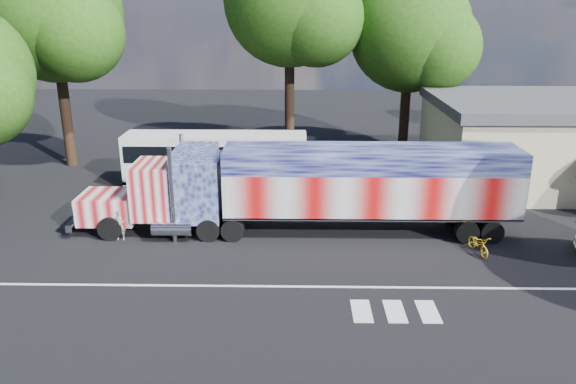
{
  "coord_description": "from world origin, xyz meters",
  "views": [
    {
      "loc": [
        0.46,
        -22.66,
        10.53
      ],
      "look_at": [
        0.0,
        3.0,
        1.9
      ],
      "focal_mm": 35.0,
      "sensor_mm": 36.0,
      "label": 1
    }
  ],
  "objects_px": {
    "semi_truck": "(315,186)",
    "tree_nw_a": "(55,14)",
    "tree_ne_a": "(412,32)",
    "coach_bus": "(216,159)",
    "woman": "(120,225)",
    "bicycle": "(478,244)",
    "tree_n_mid": "(292,1)"
  },
  "relations": [
    {
      "from": "bicycle",
      "to": "tree_ne_a",
      "type": "bearing_deg",
      "value": 78.59
    },
    {
      "from": "tree_n_mid",
      "to": "tree_ne_a",
      "type": "bearing_deg",
      "value": -0.33
    },
    {
      "from": "woman",
      "to": "tree_nw_a",
      "type": "height_order",
      "value": "tree_nw_a"
    },
    {
      "from": "tree_n_mid",
      "to": "coach_bus",
      "type": "bearing_deg",
      "value": -118.73
    },
    {
      "from": "semi_truck",
      "to": "bicycle",
      "type": "distance_m",
      "value": 7.8
    },
    {
      "from": "woman",
      "to": "bicycle",
      "type": "bearing_deg",
      "value": -11.19
    },
    {
      "from": "semi_truck",
      "to": "coach_bus",
      "type": "bearing_deg",
      "value": 127.95
    },
    {
      "from": "semi_truck",
      "to": "coach_bus",
      "type": "xyz_separation_m",
      "value": [
        -5.77,
        7.39,
        -0.68
      ]
    },
    {
      "from": "woman",
      "to": "tree_n_mid",
      "type": "xyz_separation_m",
      "value": [
        7.83,
        16.66,
        9.99
      ]
    },
    {
      "from": "tree_ne_a",
      "to": "tree_nw_a",
      "type": "relative_size",
      "value": 0.9
    },
    {
      "from": "tree_n_mid",
      "to": "semi_truck",
      "type": "bearing_deg",
      "value": -85.26
    },
    {
      "from": "woman",
      "to": "bicycle",
      "type": "distance_m",
      "value": 16.36
    },
    {
      "from": "coach_bus",
      "to": "semi_truck",
      "type": "bearing_deg",
      "value": -52.05
    },
    {
      "from": "tree_ne_a",
      "to": "coach_bus",
      "type": "bearing_deg",
      "value": -147.8
    },
    {
      "from": "woman",
      "to": "tree_nw_a",
      "type": "distance_m",
      "value": 17.22
    },
    {
      "from": "bicycle",
      "to": "tree_ne_a",
      "type": "xyz_separation_m",
      "value": [
        -0.08,
        17.86,
        8.2
      ]
    },
    {
      "from": "tree_nw_a",
      "to": "woman",
      "type": "bearing_deg",
      "value": -60.86
    },
    {
      "from": "semi_truck",
      "to": "tree_n_mid",
      "type": "bearing_deg",
      "value": 94.74
    },
    {
      "from": "coach_bus",
      "to": "tree_ne_a",
      "type": "relative_size",
      "value": 0.84
    },
    {
      "from": "bicycle",
      "to": "tree_nw_a",
      "type": "height_order",
      "value": "tree_nw_a"
    },
    {
      "from": "semi_truck",
      "to": "woman",
      "type": "bearing_deg",
      "value": -173.07
    },
    {
      "from": "coach_bus",
      "to": "bicycle",
      "type": "relative_size",
      "value": 6.44
    },
    {
      "from": "woman",
      "to": "tree_ne_a",
      "type": "xyz_separation_m",
      "value": [
        16.24,
        16.61,
        7.91
      ]
    },
    {
      "from": "semi_truck",
      "to": "tree_ne_a",
      "type": "xyz_separation_m",
      "value": [
        7.12,
        15.51,
        6.32
      ]
    },
    {
      "from": "bicycle",
      "to": "tree_nw_a",
      "type": "relative_size",
      "value": 0.12
    },
    {
      "from": "coach_bus",
      "to": "tree_nw_a",
      "type": "bearing_deg",
      "value": 157.93
    },
    {
      "from": "semi_truck",
      "to": "tree_nw_a",
      "type": "distance_m",
      "value": 21.35
    },
    {
      "from": "woman",
      "to": "tree_n_mid",
      "type": "relative_size",
      "value": 0.1
    },
    {
      "from": "semi_truck",
      "to": "coach_bus",
      "type": "relative_size",
      "value": 1.94
    },
    {
      "from": "semi_truck",
      "to": "tree_ne_a",
      "type": "bearing_deg",
      "value": 65.34
    },
    {
      "from": "tree_ne_a",
      "to": "bicycle",
      "type": "bearing_deg",
      "value": -89.75
    },
    {
      "from": "coach_bus",
      "to": "tree_ne_a",
      "type": "bearing_deg",
      "value": 32.2
    }
  ]
}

